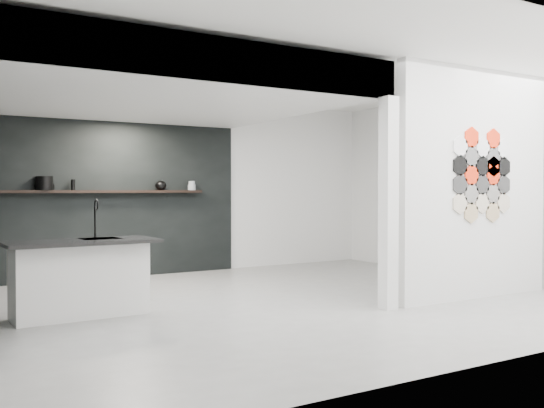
{
  "coord_description": "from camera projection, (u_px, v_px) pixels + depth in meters",
  "views": [
    {
      "loc": [
        -3.74,
        -6.06,
        1.32
      ],
      "look_at": [
        0.1,
        0.3,
        1.15
      ],
      "focal_mm": 40.0,
      "sensor_mm": 36.0,
      "label": 1
    }
  ],
  "objects": [
    {
      "name": "fascia_beam",
      "position": [
        211.0,
        58.0,
        5.63
      ],
      "size": [
        4.4,
        0.16,
        0.4
      ],
      "primitive_type": "cube",
      "color": "silver",
      "rests_on": "corner_column"
    },
    {
      "name": "glass_bowl",
      "position": [
        192.0,
        187.0,
        9.65
      ],
      "size": [
        0.14,
        0.14,
        0.09
      ],
      "primitive_type": "cylinder",
      "rotation": [
        0.0,
        0.0,
        -0.16
      ],
      "color": "gray",
      "rests_on": "display_shelf"
    },
    {
      "name": "floor",
      "position": [
        278.0,
        302.0,
        7.15
      ],
      "size": [
        7.0,
        6.0,
        0.01
      ],
      "primitive_type": "cube",
      "color": "slate"
    },
    {
      "name": "partition_panel",
      "position": [
        475.0,
        184.0,
        7.41
      ],
      "size": [
        2.45,
        0.15,
        2.8
      ],
      "primitive_type": "cube",
      "color": "silver",
      "rests_on": "floor"
    },
    {
      "name": "corner_column",
      "position": [
        388.0,
        203.0,
        6.69
      ],
      "size": [
        0.16,
        0.16,
        2.35
      ],
      "primitive_type": "cube",
      "color": "silver",
      "rests_on": "floor"
    },
    {
      "name": "bottle_dark",
      "position": [
        73.0,
        185.0,
        8.69
      ],
      "size": [
        0.08,
        0.08,
        0.15
      ],
      "primitive_type": "cylinder",
      "rotation": [
        0.0,
        0.0,
        0.41
      ],
      "color": "black",
      "rests_on": "display_shelf"
    },
    {
      "name": "bay_clad_back",
      "position": [
        99.0,
        200.0,
        8.99
      ],
      "size": [
        4.4,
        0.04,
        2.35
      ],
      "primitive_type": "cube",
      "color": "black",
      "rests_on": "floor"
    },
    {
      "name": "display_shelf",
      "position": [
        107.0,
        191.0,
        8.95
      ],
      "size": [
        3.0,
        0.15,
        0.04
      ],
      "primitive_type": "cube",
      "color": "black",
      "rests_on": "bay_clad_back"
    },
    {
      "name": "utensil_cup",
      "position": [
        52.0,
        187.0,
        8.54
      ],
      "size": [
        0.09,
        0.09,
        0.09
      ],
      "primitive_type": "cylinder",
      "rotation": [
        0.0,
        0.0,
        -0.4
      ],
      "color": "black",
      "rests_on": "display_shelf"
    },
    {
      "name": "glass_vase",
      "position": [
        192.0,
        186.0,
        9.65
      ],
      "size": [
        0.13,
        0.13,
        0.14
      ],
      "primitive_type": "cylinder",
      "rotation": [
        0.0,
        0.0,
        -0.28
      ],
      "color": "gray",
      "rests_on": "display_shelf"
    },
    {
      "name": "bulkhead",
      "position": [
        142.0,
        88.0,
        7.28
      ],
      "size": [
        4.4,
        4.0,
        0.4
      ],
      "primitive_type": "cube",
      "color": "silver",
      "rests_on": "corner_column"
    },
    {
      "name": "kitchen_island",
      "position": [
        81.0,
        277.0,
        6.31
      ],
      "size": [
        1.54,
        0.71,
        1.23
      ],
      "rotation": [
        0.0,
        0.0,
        0.03
      ],
      "color": "silver",
      "rests_on": "floor"
    },
    {
      "name": "stockpot",
      "position": [
        44.0,
        183.0,
        8.49
      ],
      "size": [
        0.25,
        0.25,
        0.19
      ],
      "primitive_type": "cylinder",
      "rotation": [
        0.0,
        0.0,
        -0.04
      ],
      "color": "black",
      "rests_on": "display_shelf"
    },
    {
      "name": "hex_tile_cluster",
      "position": [
        483.0,
        175.0,
        7.35
      ],
      "size": [
        1.04,
        0.02,
        1.16
      ],
      "color": "beige",
      "rests_on": "partition_panel"
    },
    {
      "name": "kettle",
      "position": [
        161.0,
        185.0,
        9.38
      ],
      "size": [
        0.22,
        0.22,
        0.15
      ],
      "primitive_type": "ellipsoid",
      "rotation": [
        0.0,
        0.0,
        -0.32
      ],
      "color": "black",
      "rests_on": "display_shelf"
    }
  ]
}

